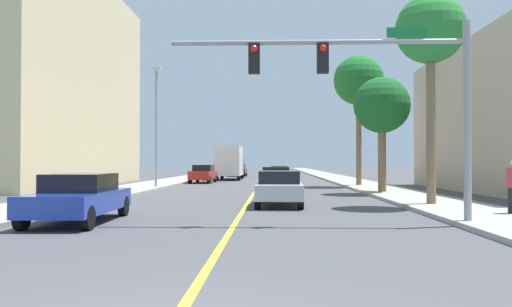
{
  "coord_description": "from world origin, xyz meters",
  "views": [
    {
      "loc": [
        1.08,
        -4.66,
        1.76
      ],
      "look_at": [
        0.27,
        18.87,
        2.16
      ],
      "focal_mm": 34.54,
      "sensor_mm": 36.0,
      "label": 1
    }
  ],
  "objects_px": {
    "car_green": "(279,172)",
    "palm_mid": "(382,106)",
    "car_silver": "(279,187)",
    "car_yellow": "(276,178)",
    "palm_far": "(359,81)",
    "car_red": "(203,174)",
    "car_blue": "(79,197)",
    "traffic_signal_mast": "(373,78)",
    "car_black": "(238,170)",
    "street_lamp": "(156,120)",
    "palm_near": "(430,32)",
    "delivery_truck": "(230,162)"
  },
  "relations": [
    {
      "from": "palm_mid",
      "to": "car_yellow",
      "type": "bearing_deg",
      "value": 146.85
    },
    {
      "from": "car_yellow",
      "to": "car_green",
      "type": "relative_size",
      "value": 1.12
    },
    {
      "from": "delivery_truck",
      "to": "street_lamp",
      "type": "bearing_deg",
      "value": -101.45
    },
    {
      "from": "traffic_signal_mast",
      "to": "car_silver",
      "type": "relative_size",
      "value": 1.91
    },
    {
      "from": "palm_far",
      "to": "car_red",
      "type": "height_order",
      "value": "palm_far"
    },
    {
      "from": "street_lamp",
      "to": "car_blue",
      "type": "relative_size",
      "value": 1.7
    },
    {
      "from": "traffic_signal_mast",
      "to": "car_black",
      "type": "xyz_separation_m",
      "value": [
        -6.98,
        45.72,
        -3.33
      ]
    },
    {
      "from": "car_yellow",
      "to": "car_blue",
      "type": "relative_size",
      "value": 0.97
    },
    {
      "from": "traffic_signal_mast",
      "to": "palm_mid",
      "type": "relative_size",
      "value": 1.33
    },
    {
      "from": "car_green",
      "to": "delivery_truck",
      "type": "relative_size",
      "value": 0.53
    },
    {
      "from": "car_yellow",
      "to": "car_green",
      "type": "height_order",
      "value": "car_yellow"
    },
    {
      "from": "car_blue",
      "to": "palm_far",
      "type": "bearing_deg",
      "value": -121.51
    },
    {
      "from": "palm_mid",
      "to": "car_yellow",
      "type": "relative_size",
      "value": 1.42
    },
    {
      "from": "car_red",
      "to": "car_yellow",
      "type": "bearing_deg",
      "value": 122.6
    },
    {
      "from": "traffic_signal_mast",
      "to": "car_yellow",
      "type": "height_order",
      "value": "traffic_signal_mast"
    },
    {
      "from": "palm_far",
      "to": "car_black",
      "type": "bearing_deg",
      "value": 112.53
    },
    {
      "from": "palm_near",
      "to": "car_red",
      "type": "distance_m",
      "value": 25.5
    },
    {
      "from": "car_silver",
      "to": "car_green",
      "type": "height_order",
      "value": "car_silver"
    },
    {
      "from": "car_silver",
      "to": "car_red",
      "type": "relative_size",
      "value": 1.0
    },
    {
      "from": "palm_mid",
      "to": "car_black",
      "type": "bearing_deg",
      "value": 107.39
    },
    {
      "from": "palm_near",
      "to": "delivery_truck",
      "type": "distance_m",
      "value": 31.16
    },
    {
      "from": "palm_mid",
      "to": "car_red",
      "type": "xyz_separation_m",
      "value": [
        -11.78,
        13.97,
        -4.0
      ]
    },
    {
      "from": "palm_far",
      "to": "car_yellow",
      "type": "bearing_deg",
      "value": -145.67
    },
    {
      "from": "traffic_signal_mast",
      "to": "car_yellow",
      "type": "xyz_separation_m",
      "value": [
        -2.58,
        17.04,
        -3.34
      ]
    },
    {
      "from": "palm_mid",
      "to": "car_silver",
      "type": "xyz_separation_m",
      "value": [
        -5.68,
        -7.2,
        -4.05
      ]
    },
    {
      "from": "traffic_signal_mast",
      "to": "delivery_truck",
      "type": "distance_m",
      "value": 35.26
    },
    {
      "from": "car_black",
      "to": "street_lamp",
      "type": "bearing_deg",
      "value": -96.35
    },
    {
      "from": "car_black",
      "to": "car_blue",
      "type": "bearing_deg",
      "value": -91.2
    },
    {
      "from": "car_yellow",
      "to": "delivery_truck",
      "type": "xyz_separation_m",
      "value": [
        -4.45,
        17.43,
        0.98
      ]
    },
    {
      "from": "traffic_signal_mast",
      "to": "car_red",
      "type": "distance_m",
      "value": 28.77
    },
    {
      "from": "street_lamp",
      "to": "car_green",
      "type": "distance_m",
      "value": 20.33
    },
    {
      "from": "palm_far",
      "to": "palm_near",
      "type": "bearing_deg",
      "value": -89.66
    },
    {
      "from": "palm_far",
      "to": "car_silver",
      "type": "relative_size",
      "value": 2.1
    },
    {
      "from": "car_green",
      "to": "palm_mid",
      "type": "bearing_deg",
      "value": -75.94
    },
    {
      "from": "palm_far",
      "to": "car_yellow",
      "type": "distance_m",
      "value": 9.72
    },
    {
      "from": "palm_mid",
      "to": "palm_far",
      "type": "distance_m",
      "value": 8.19
    },
    {
      "from": "car_red",
      "to": "palm_mid",
      "type": "bearing_deg",
      "value": 132.22
    },
    {
      "from": "car_black",
      "to": "car_green",
      "type": "distance_m",
      "value": 10.67
    },
    {
      "from": "palm_mid",
      "to": "car_silver",
      "type": "bearing_deg",
      "value": -128.3
    },
    {
      "from": "traffic_signal_mast",
      "to": "car_red",
      "type": "height_order",
      "value": "traffic_signal_mast"
    },
    {
      "from": "car_black",
      "to": "car_green",
      "type": "xyz_separation_m",
      "value": [
        4.86,
        -9.5,
        -0.05
      ]
    },
    {
      "from": "car_yellow",
      "to": "car_silver",
      "type": "height_order",
      "value": "car_yellow"
    },
    {
      "from": "traffic_signal_mast",
      "to": "palm_far",
      "type": "bearing_deg",
      "value": 81.19
    },
    {
      "from": "street_lamp",
      "to": "car_blue",
      "type": "xyz_separation_m",
      "value": [
        1.95,
        -17.54,
        -3.72
      ]
    },
    {
      "from": "palm_mid",
      "to": "palm_far",
      "type": "bearing_deg",
      "value": 89.4
    },
    {
      "from": "car_red",
      "to": "palm_near",
      "type": "bearing_deg",
      "value": 120.91
    },
    {
      "from": "car_blue",
      "to": "traffic_signal_mast",
      "type": "bearing_deg",
      "value": 174.86
    },
    {
      "from": "palm_near",
      "to": "delivery_truck",
      "type": "relative_size",
      "value": 1.08
    },
    {
      "from": "car_silver",
      "to": "car_green",
      "type": "distance_m",
      "value": 30.14
    },
    {
      "from": "palm_mid",
      "to": "palm_near",
      "type": "bearing_deg",
      "value": -88.72
    }
  ]
}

